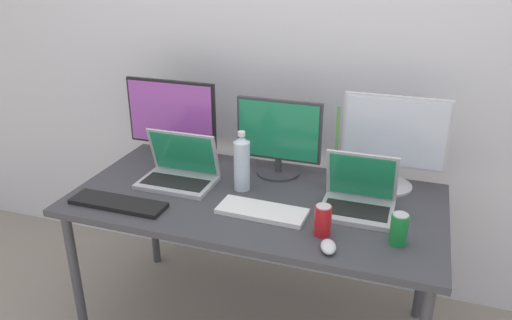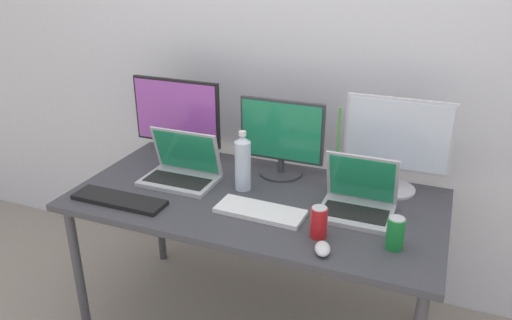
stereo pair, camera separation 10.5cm
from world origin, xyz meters
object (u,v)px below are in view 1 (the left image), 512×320
Objects in this scene: keyboard_aux at (118,203)px; laptop_silver at (179,171)px; monitor_center at (279,137)px; soda_can_by_laptop at (323,220)px; work_desk at (256,209)px; monitor_right at (394,140)px; monitor_left at (172,118)px; water_bottle at (242,163)px; soda_can_near_keyboard at (399,229)px; keyboard_main at (262,211)px; bamboo_vase at (334,174)px; laptop_secondary at (359,197)px; mouse_by_keyboard at (328,247)px.

laptop_silver is at bearing 63.63° from keyboard_aux.
soda_can_by_laptop is at bearing -56.44° from monitor_center.
monitor_right is (0.55, 0.30, 0.29)m from work_desk.
monitor_left is 1.71× the size of water_bottle.
soda_can_near_keyboard is at bearing -37.22° from monitor_center.
keyboard_main is 2.98× the size of soda_can_near_keyboard.
bamboo_vase reaches higher than water_bottle.
keyboard_main is at bearing -61.39° from work_desk.
keyboard_aux is at bearing -152.39° from bamboo_vase.
work_desk is 0.46m from laptop_secondary.
bamboo_vase reaches higher than monitor_center.
monitor_left reaches higher than monitor_center.
laptop_silver is at bearing -175.13° from water_bottle.
mouse_by_keyboard is 0.12m from soda_can_by_laptop.
laptop_secondary reaches higher than work_desk.
water_bottle is (0.45, 0.32, 0.12)m from keyboard_aux.
monitor_right is at bearing 26.05° from bamboo_vase.
monitor_left is at bearing 153.99° from work_desk.
monitor_center is 0.51m from laptop_secondary.
soda_can_near_keyboard is (0.63, -0.19, 0.12)m from work_desk.
monitor_right is 1.25m from keyboard_aux.
laptop_silver is (-0.41, -0.24, -0.14)m from monitor_center.
monitor_left is 1.03m from laptop_secondary.
mouse_by_keyboard is at bearing -3.27° from keyboard_aux.
bamboo_vase is (0.85, 0.45, 0.07)m from keyboard_aux.
monitor_center reaches higher than mouse_by_keyboard.
bamboo_vase is at bearing 130.43° from soda_can_near_keyboard.
laptop_secondary is (0.43, -0.24, -0.13)m from monitor_center.
work_desk is 0.51m from mouse_by_keyboard.
monitor_left is 3.82× the size of soda_can_by_laptop.
mouse_by_keyboard is 0.23× the size of bamboo_vase.
laptop_secondary is 0.70× the size of keyboard_aux.
soda_can_by_laptop is at bearing -32.00° from work_desk.
laptop_secondary is 3.20× the size of mouse_by_keyboard.
monitor_left is 1.19× the size of bamboo_vase.
bamboo_vase is at bearing 132.00° from laptop_secondary.
mouse_by_keyboard is at bearing -81.42° from bamboo_vase.
water_bottle is at bearing 35.50° from keyboard_aux.
mouse_by_keyboard is 0.75× the size of soda_can_near_keyboard.
soda_can_near_keyboard is (0.08, -0.48, -0.17)m from monitor_right.
monitor_left is 1.10m from monitor_right.
monitor_left is 0.58m from keyboard_aux.
monitor_left is at bearing 148.93° from keyboard_main.
work_desk is 13.01× the size of soda_can_near_keyboard.
monitor_left is 0.57m from monitor_center.
laptop_silver reaches higher than soda_can_near_keyboard.
monitor_right is at bearing 43.46° from keyboard_main.
keyboard_aux is 0.89m from soda_can_by_laptop.
bamboo_vase is (-0.03, 0.40, 0.02)m from soda_can_by_laptop.
monitor_right is at bearing 2.37° from monitor_center.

